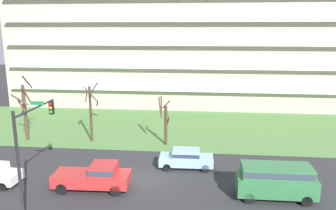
{
  "coord_description": "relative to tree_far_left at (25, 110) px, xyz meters",
  "views": [
    {
      "loc": [
        4.17,
        -23.38,
        11.2
      ],
      "look_at": [
        1.15,
        6.0,
        4.51
      ],
      "focal_mm": 35.73,
      "sensor_mm": 36.0,
      "label": 1
    }
  ],
  "objects": [
    {
      "name": "pickup_red_near_left",
      "position": [
        10.3,
        -9.68,
        -2.26
      ],
      "size": [
        5.47,
        2.19,
        1.95
      ],
      "rotation": [
        0.0,
        0.0,
        0.04
      ],
      "color": "#B22828",
      "rests_on": "ground"
    },
    {
      "name": "apartment_building",
      "position": [
        13.55,
        19.82,
        5.93
      ],
      "size": [
        48.0,
        11.97,
        18.42
      ],
      "color": "#B2A899",
      "rests_on": "ground"
    },
    {
      "name": "tree_far_left",
      "position": [
        0.0,
        0.0,
        0.0
      ],
      "size": [
        1.73,
        1.48,
        6.86
      ],
      "color": "#4C3828",
      "rests_on": "ground"
    },
    {
      "name": "sedan_blue_near_right",
      "position": [
        16.57,
        -5.19,
        -2.41
      ],
      "size": [
        4.44,
        1.89,
        1.57
      ],
      "rotation": [
        0.0,
        0.0,
        3.16
      ],
      "color": "#8CB2E0",
      "rests_on": "ground"
    },
    {
      "name": "van_green_center_left",
      "position": [
        22.81,
        -9.69,
        -1.88
      ],
      "size": [
        5.21,
        2.04,
        2.36
      ],
      "rotation": [
        0.0,
        0.0,
        0.01
      ],
      "color": "#2D6B3D",
      "rests_on": "ground"
    },
    {
      "name": "traffic_signal_mast",
      "position": [
        7.45,
        -12.68,
        1.36
      ],
      "size": [
        0.9,
        5.05,
        6.84
      ],
      "color": "black",
      "rests_on": "ground"
    },
    {
      "name": "tree_center",
      "position": [
        14.24,
        0.14,
        -0.87
      ],
      "size": [
        1.23,
        1.25,
        4.94
      ],
      "color": "#423023",
      "rests_on": "ground"
    },
    {
      "name": "tree_left",
      "position": [
        6.73,
        0.47,
        -0.07
      ],
      "size": [
        1.4,
        1.8,
        6.06
      ],
      "color": "#423023",
      "rests_on": "ground"
    },
    {
      "name": "grass_lawn_strip",
      "position": [
        13.55,
        6.31,
        -3.24
      ],
      "size": [
        80.0,
        16.0,
        0.08
      ],
      "primitive_type": "cube",
      "color": "#547F42",
      "rests_on": "ground"
    },
    {
      "name": "ground",
      "position": [
        13.55,
        -7.69,
        -3.28
      ],
      "size": [
        160.0,
        160.0,
        0.0
      ],
      "primitive_type": "plane",
      "color": "#2D2D30"
    }
  ]
}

